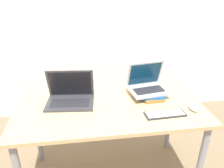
{
  "coord_description": "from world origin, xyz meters",
  "views": [
    {
      "loc": [
        -0.19,
        -1.09,
        1.67
      ],
      "look_at": [
        0.02,
        0.38,
        0.96
      ],
      "focal_mm": 35.0,
      "sensor_mm": 36.0,
      "label": 1
    }
  ],
  "objects_px": {
    "laptop_on_books": "(147,85)",
    "mouse": "(193,107)",
    "wireless_keyboard": "(165,114)",
    "book_stack": "(150,94)",
    "laptop_left": "(70,96)"
  },
  "relations": [
    {
      "from": "laptop_on_books",
      "to": "mouse",
      "type": "xyz_separation_m",
      "value": [
        0.29,
        -0.28,
        -0.08
      ]
    },
    {
      "from": "wireless_keyboard",
      "to": "mouse",
      "type": "xyz_separation_m",
      "value": [
        0.24,
        0.04,
        0.01
      ]
    },
    {
      "from": "laptop_on_books",
      "to": "wireless_keyboard",
      "type": "relative_size",
      "value": 1.12
    },
    {
      "from": "book_stack",
      "to": "wireless_keyboard",
      "type": "bearing_deg",
      "value": -84.4
    },
    {
      "from": "laptop_on_books",
      "to": "wireless_keyboard",
      "type": "xyz_separation_m",
      "value": [
        0.05,
        -0.32,
        -0.09
      ]
    },
    {
      "from": "laptop_on_books",
      "to": "book_stack",
      "type": "bearing_deg",
      "value": -61.06
    },
    {
      "from": "laptop_on_books",
      "to": "mouse",
      "type": "relative_size",
      "value": 3.16
    },
    {
      "from": "laptop_on_books",
      "to": "wireless_keyboard",
      "type": "height_order",
      "value": "laptop_on_books"
    },
    {
      "from": "book_stack",
      "to": "laptop_on_books",
      "type": "bearing_deg",
      "value": 118.94
    },
    {
      "from": "laptop_left",
      "to": "wireless_keyboard",
      "type": "relative_size",
      "value": 1.29
    },
    {
      "from": "laptop_left",
      "to": "mouse",
      "type": "height_order",
      "value": "laptop_left"
    },
    {
      "from": "laptop_left",
      "to": "mouse",
      "type": "bearing_deg",
      "value": -14.93
    },
    {
      "from": "book_stack",
      "to": "wireless_keyboard",
      "type": "xyz_separation_m",
      "value": [
        0.03,
        -0.28,
        -0.02
      ]
    },
    {
      "from": "laptop_on_books",
      "to": "mouse",
      "type": "bearing_deg",
      "value": -44.75
    },
    {
      "from": "laptop_left",
      "to": "book_stack",
      "type": "distance_m",
      "value": 0.66
    }
  ]
}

